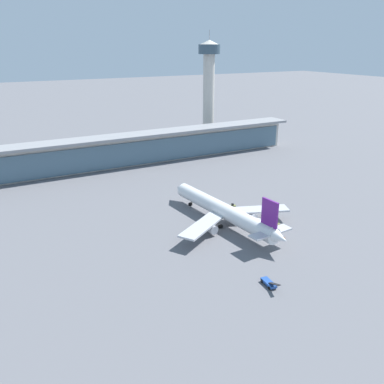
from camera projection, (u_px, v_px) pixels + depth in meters
ground_plane at (216, 227)px, 130.76m from camera, size 1200.00×1200.00×0.00m
airliner_on_stand at (225, 211)px, 130.88m from camera, size 42.86×55.99×14.90m
service_truck_near_nose_olive at (232, 207)px, 144.71m from camera, size 3.22×2.43×2.05m
service_truck_under_wing_olive at (265, 223)px, 129.60m from camera, size 7.16×8.10×2.95m
service_truck_mid_apron_blue at (269, 283)px, 98.60m from camera, size 2.40×6.91×2.70m
terminal_building at (127, 149)px, 194.95m from camera, size 183.60×12.80×15.20m
control_tower at (209, 84)px, 229.02m from camera, size 12.00×12.00×62.65m
safety_cone_alpha at (285, 238)px, 122.57m from camera, size 0.62×0.62×0.70m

